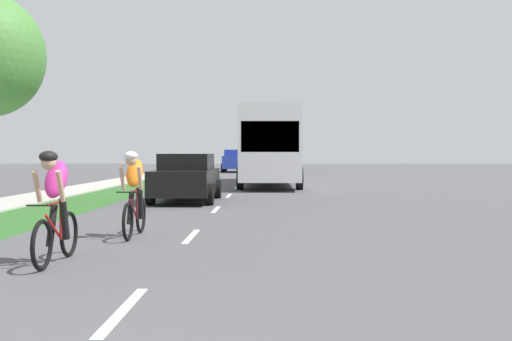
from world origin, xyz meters
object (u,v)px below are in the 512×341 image
object	(u,v)px
sedan_black	(186,177)
cyclist_lead	(55,206)
bus_white	(270,144)
pickup_red	(240,160)
cyclist_trailing	(134,193)
suv_blue	(236,160)

from	to	relation	value
sedan_black	cyclist_lead	bearing A→B (deg)	-91.97
cyclist_lead	bus_white	world-z (taller)	bus_white
sedan_black	bus_white	size ratio (longest dim) A/B	0.37
sedan_black	pickup_red	xyz separation A→B (m)	(-0.22, 39.92, 0.06)
sedan_black	pickup_red	distance (m)	39.92
cyclist_trailing	sedan_black	distance (m)	7.89
bus_white	pickup_red	world-z (taller)	bus_white
pickup_red	sedan_black	bearing A→B (deg)	-89.68
cyclist_lead	bus_white	xyz separation A→B (m)	(3.04, 20.25, 1.17)
suv_blue	pickup_red	xyz separation A→B (m)	(-0.23, 11.67, -0.12)
sedan_black	pickup_red	world-z (taller)	pickup_red
sedan_black	pickup_red	size ratio (longest dim) A/B	0.84
suv_blue	pickup_red	distance (m)	11.67
cyclist_lead	cyclist_trailing	world-z (taller)	same
cyclist_lead	cyclist_trailing	bearing A→B (deg)	78.95
pickup_red	cyclist_trailing	bearing A→B (deg)	-89.56
suv_blue	sedan_black	bearing A→B (deg)	-90.02
bus_white	suv_blue	xyz separation A→B (m)	(-2.67, 18.48, -1.03)
cyclist_lead	suv_blue	distance (m)	38.74
sedan_black	suv_blue	bearing A→B (deg)	89.98
cyclist_trailing	sedan_black	bearing A→B (deg)	91.06
bus_white	suv_blue	world-z (taller)	bus_white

